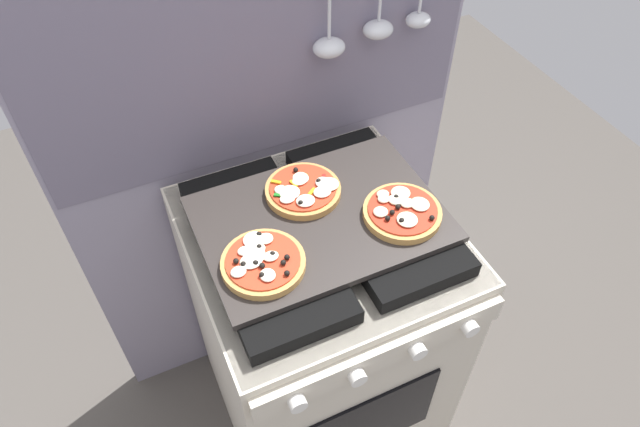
# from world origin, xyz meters

# --- Properties ---
(ground_plane) EXTENTS (4.00, 4.00, 0.00)m
(ground_plane) POSITION_xyz_m (0.00, 0.00, 0.00)
(ground_plane) COLOR #4C4742
(kitchen_backsplash) EXTENTS (1.10, 0.09, 1.55)m
(kitchen_backsplash) POSITION_xyz_m (0.00, 0.33, 0.79)
(kitchen_backsplash) COLOR gray
(kitchen_backsplash) RESTS_ON ground_plane
(stove) EXTENTS (0.60, 0.64, 0.90)m
(stove) POSITION_xyz_m (-0.00, -0.00, 0.45)
(stove) COLOR beige
(stove) RESTS_ON ground_plane
(baking_tray) EXTENTS (0.54, 0.38, 0.02)m
(baking_tray) POSITION_xyz_m (0.00, 0.00, 0.91)
(baking_tray) COLOR #2D2826
(baking_tray) RESTS_ON stove
(pizza_left) EXTENTS (0.18, 0.18, 0.03)m
(pizza_left) POSITION_xyz_m (-0.17, -0.08, 0.93)
(pizza_left) COLOR tan
(pizza_left) RESTS_ON baking_tray
(pizza_right) EXTENTS (0.18, 0.18, 0.03)m
(pizza_right) POSITION_xyz_m (0.17, -0.07, 0.93)
(pizza_right) COLOR tan
(pizza_right) RESTS_ON baking_tray
(pizza_center) EXTENTS (0.18, 0.18, 0.03)m
(pizza_center) POSITION_xyz_m (-0.00, 0.08, 0.93)
(pizza_center) COLOR #C18947
(pizza_center) RESTS_ON baking_tray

